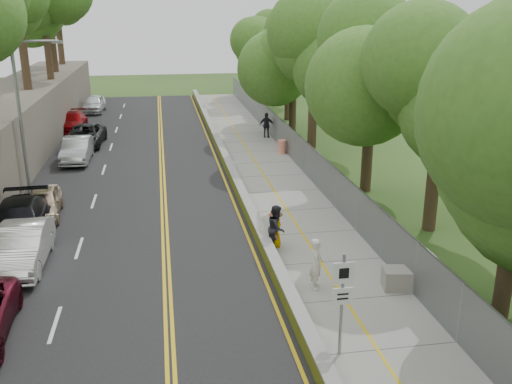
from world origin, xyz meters
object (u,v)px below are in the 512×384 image
object	(u,v)px
concrete_block	(399,279)
streetlight	(24,106)
signpost	(342,294)
construction_barrel	(282,147)
painter_0	(275,228)
car_1	(22,247)
person_far	(267,125)

from	to	relation	value
concrete_block	streetlight	bearing A→B (deg)	137.58
signpost	construction_barrel	bearing A→B (deg)	82.00
streetlight	painter_0	distance (m)	14.97
construction_barrel	painter_0	xyz separation A→B (m)	(-3.55, -15.28, 0.34)
signpost	car_1	bearing A→B (deg)	142.93
streetlight	person_far	distance (m)	18.76
person_far	concrete_block	bearing A→B (deg)	107.12
signpost	concrete_block	xyz separation A→B (m)	(3.25, 3.53, -1.55)
signpost	person_far	size ratio (longest dim) A/B	1.65
streetlight	person_far	size ratio (longest dim) A/B	4.25
signpost	person_far	distance (m)	28.33
construction_barrel	concrete_block	distance (m)	19.61
signpost	concrete_block	size ratio (longest dim) A/B	2.87
construction_barrel	painter_0	world-z (taller)	painter_0
car_1	person_far	world-z (taller)	person_far
streetlight	construction_barrel	xyz separation A→B (m)	(14.76, 6.12, -4.13)
concrete_block	painter_0	bearing A→B (deg)	129.39
construction_barrel	person_far	xyz separation A→B (m)	(-0.10, 5.00, 0.48)
streetlight	construction_barrel	world-z (taller)	streetlight
painter_0	person_far	distance (m)	20.58
construction_barrel	concrete_block	size ratio (longest dim) A/B	0.86
construction_barrel	car_1	distance (m)	20.46
painter_0	person_far	xyz separation A→B (m)	(3.45, 20.29, 0.14)
car_1	painter_0	xyz separation A→B (m)	(9.78, 0.23, 0.03)
signpost	painter_0	distance (m)	7.93
concrete_block	construction_barrel	bearing A→B (deg)	90.00
painter_0	car_1	bearing A→B (deg)	93.66
person_far	car_1	bearing A→B (deg)	74.06
painter_0	person_far	size ratio (longest dim) A/B	0.85
signpost	person_far	xyz separation A→B (m)	(3.15, 28.13, -0.97)
construction_barrel	painter_0	bearing A→B (deg)	-103.08
concrete_block	car_1	xyz separation A→B (m)	(-13.33, 4.09, 0.42)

